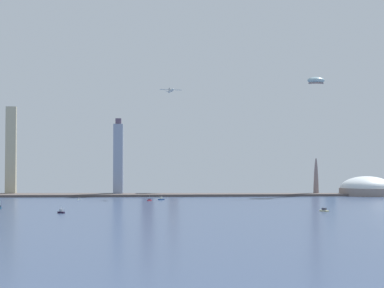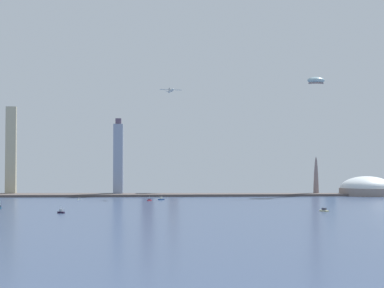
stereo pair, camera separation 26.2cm
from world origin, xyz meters
name	(u,v)px [view 2 (the right image)]	position (x,y,z in m)	size (l,w,h in m)	color
ground_plane	(173,221)	(0.00, 0.00, 0.00)	(6000.00, 6000.00, 0.00)	#374867
waterfront_pier	(167,195)	(0.00, 426.12, 1.93)	(984.99, 66.30, 3.85)	#544A47
observation_tower	(315,110)	(263.23, 431.25, 151.39)	(38.10, 38.10, 316.67)	gray
stadium_dome	(366,189)	(350.87, 418.92, 11.54)	(96.26, 96.26, 40.62)	gray
skyscraper_0	(331,178)	(307.63, 486.98, 28.27)	(16.52, 15.79, 56.54)	slate
skyscraper_1	(148,158)	(-35.42, 512.81, 67.31)	(21.67, 26.29, 134.63)	slate
skyscraper_2	(6,147)	(-302.19, 521.13, 87.03)	(26.57, 19.69, 174.06)	gray
skyscraper_3	(12,151)	(-274.07, 453.99, 78.17)	(18.07, 15.66, 156.34)	#B7AF8F
skyscraper_4	(118,159)	(-85.45, 437.93, 64.48)	(16.46, 20.88, 135.16)	#8C9AB5
skyscraper_6	(173,164)	(12.28, 480.27, 54.42)	(16.84, 27.55, 114.26)	beige
skyscraper_7	(367,179)	(388.59, 516.06, 26.11)	(13.14, 26.91, 52.21)	gray
boat_0	(324,210)	(179.23, 93.80, 1.55)	(8.87, 13.05, 4.33)	beige
boat_1	(61,212)	(-124.52, 88.63, 1.68)	(8.72, 6.84, 7.78)	black
boat_2	(149,200)	(-28.46, 295.58, 1.22)	(7.13, 8.50, 8.12)	#B3242F
boat_3	(0,207)	(-213.57, 164.96, 1.34)	(5.58, 8.99, 9.43)	#11527E
boat_4	(161,199)	(-10.61, 315.62, 1.57)	(10.36, 9.68, 7.67)	#264B88
boat_5	(79,199)	(-136.60, 319.38, 1.15)	(5.54, 5.62, 3.22)	white
airplane	(171,90)	(5.56, 381.97, 178.16)	(37.26, 33.86, 8.59)	silver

